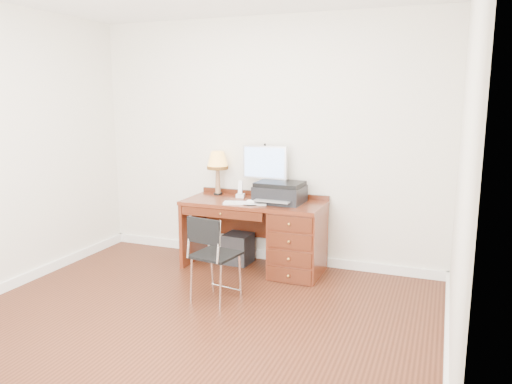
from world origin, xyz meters
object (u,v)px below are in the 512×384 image
at_px(monitor, 265,165).
at_px(phone, 240,192).
at_px(equipment_box, 238,248).
at_px(printer, 280,192).
at_px(desk, 282,234).
at_px(chair, 213,250).
at_px(leg_lamp, 218,163).

xyz_separation_m(monitor, phone, (-0.26, -0.06, -0.31)).
relative_size(phone, equipment_box, 0.56).
bearing_deg(phone, monitor, 2.35).
xyz_separation_m(printer, equipment_box, (-0.51, 0.07, -0.69)).
xyz_separation_m(phone, equipment_box, (-0.02, -0.03, -0.64)).
relative_size(desk, chair, 1.86).
relative_size(printer, leg_lamp, 1.03).
height_order(chair, equipment_box, chair).
relative_size(printer, equipment_box, 1.51).
distance_m(printer, equipment_box, 0.86).
distance_m(printer, phone, 0.50).
relative_size(printer, phone, 2.72).
distance_m(desk, chair, 1.04).
distance_m(desk, leg_lamp, 1.10).
xyz_separation_m(desk, leg_lamp, (-0.83, 0.19, 0.70)).
xyz_separation_m(monitor, equipment_box, (-0.28, -0.09, -0.94)).
height_order(leg_lamp, chair, leg_lamp).
relative_size(desk, phone, 8.02).
height_order(printer, leg_lamp, leg_lamp).
bearing_deg(chair, leg_lamp, 122.42).
bearing_deg(equipment_box, phone, 57.85).
xyz_separation_m(printer, phone, (-0.49, 0.10, -0.05)).
relative_size(printer, chair, 0.63).
bearing_deg(chair, equipment_box, 110.51).
height_order(desk, monitor, monitor).
distance_m(printer, leg_lamp, 0.85).
relative_size(phone, chair, 0.23).
bearing_deg(monitor, leg_lamp, -178.29).
distance_m(printer, chair, 1.11).
relative_size(monitor, equipment_box, 1.71).
xyz_separation_m(desk, printer, (-0.04, 0.03, 0.45)).
relative_size(monitor, leg_lamp, 1.17).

